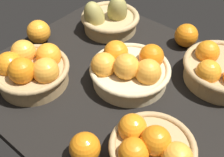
{
  "coord_description": "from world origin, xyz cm",
  "views": [
    {
      "loc": [
        40.15,
        -51.78,
        65.81
      ],
      "look_at": [
        -0.22,
        -3.92,
        7.0
      ],
      "focal_mm": 46.46,
      "sensor_mm": 36.0,
      "label": 1
    }
  ],
  "objects": [
    {
      "name": "market_tray",
      "position": [
        0.0,
        0.0,
        1.5
      ],
      "size": [
        84.0,
        72.0,
        3.0
      ],
      "primitive_type": "cube",
      "color": "black",
      "rests_on": "ground"
    },
    {
      "name": "basket_near_left",
      "position": [
        -20.75,
        -17.31,
        8.14
      ],
      "size": [
        22.9,
        22.9,
        12.06
      ],
      "color": "tan",
      "rests_on": "market_tray"
    },
    {
      "name": "basket_center",
      "position": [
        1.67,
        2.12,
        7.8
      ],
      "size": [
        24.71,
        24.71,
        11.87
      ],
      "color": "#D3BC8C",
      "rests_on": "market_tray"
    },
    {
      "name": "basket_far_left_pears",
      "position": [
        -21.76,
        19.82,
        7.66
      ],
      "size": [
        21.99,
        22.51,
        14.63
      ],
      "color": "tan",
      "rests_on": "market_tray"
    },
    {
      "name": "basket_far_right",
      "position": [
        23.48,
        20.32,
        7.76
      ],
      "size": [
        24.73,
        24.73,
        11.13
      ],
      "color": "tan",
      "rests_on": "market_tray"
    },
    {
      "name": "basket_near_right",
      "position": [
        22.46,
        -16.54,
        7.36
      ],
      "size": [
        20.89,
        20.89,
        10.99
      ],
      "color": "tan",
      "rests_on": "market_tray"
    },
    {
      "name": "loose_orange_front_gap",
      "position": [
        -35.88,
        -2.35,
        7.19
      ],
      "size": [
        8.38,
        8.38,
        8.38
      ],
      "primitive_type": "sphere",
      "color": "orange",
      "rests_on": "market_tray"
    },
    {
      "name": "loose_orange_back_gap",
      "position": [
        10.19,
        -26.27,
        6.81
      ],
      "size": [
        7.61,
        7.61,
        7.61
      ],
      "primitive_type": "sphere",
      "color": "orange",
      "rests_on": "market_tray"
    },
    {
      "name": "loose_orange_side_gap",
      "position": [
        5.56,
        29.81,
        7.11
      ],
      "size": [
        8.23,
        8.23,
        8.23
      ],
      "primitive_type": "sphere",
      "color": "orange",
      "rests_on": "market_tray"
    }
  ]
}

